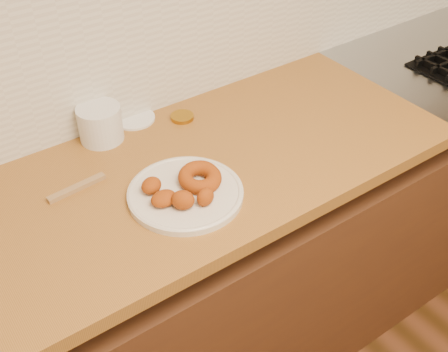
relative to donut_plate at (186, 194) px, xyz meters
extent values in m
cube|color=#482613|center=(0.29, 0.10, -0.52)|extent=(3.60, 0.60, 0.77)
cube|color=#945E27|center=(-0.36, 0.10, -0.03)|extent=(2.30, 0.62, 0.04)
cube|color=black|center=(1.00, 0.02, 0.01)|extent=(0.01, 0.24, 0.02)
cube|color=black|center=(1.09, 0.11, 0.01)|extent=(0.24, 0.01, 0.02)
cylinder|color=beige|center=(0.00, 0.00, 0.00)|extent=(0.28, 0.28, 0.02)
torus|color=#9A3E0C|center=(0.04, 0.01, 0.03)|extent=(0.13, 0.13, 0.05)
ellipsoid|color=#9A3E0C|center=(-0.07, 0.04, 0.03)|extent=(0.07, 0.06, 0.04)
ellipsoid|color=#9A3E0C|center=(-0.07, -0.01, 0.03)|extent=(0.06, 0.05, 0.04)
ellipsoid|color=#9A3E0C|center=(-0.04, -0.05, 0.03)|extent=(0.07, 0.07, 0.05)
ellipsoid|color=#9A3E0C|center=(0.01, -0.07, 0.03)|extent=(0.05, 0.04, 0.04)
cylinder|color=silver|center=(-0.06, 0.34, 0.04)|extent=(0.15, 0.15, 0.10)
cylinder|color=silver|center=(0.06, 0.38, 0.00)|extent=(0.15, 0.15, 0.01)
cylinder|color=#A37419|center=(0.18, 0.30, 0.00)|extent=(0.08, 0.08, 0.01)
cube|color=olive|center=(-0.21, 0.18, 0.00)|extent=(0.15, 0.03, 0.01)
camera|label=1|loc=(-0.52, -0.90, 0.88)|focal=45.00mm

